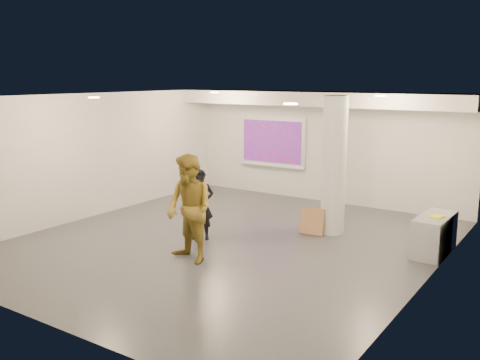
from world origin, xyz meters
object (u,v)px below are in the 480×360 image
Objects in this scene: column at (334,166)px; projection_screen at (272,142)px; credenza at (434,235)px; man at (189,209)px; woman at (201,205)px.

column is 1.43× the size of projection_screen.
projection_screen reaches higher than credenza.
projection_screen reaches higher than man.
credenza is 0.87× the size of woman.
credenza is (5.32, -2.86, -1.15)m from projection_screen.
projection_screen is at bearing 119.68° from man.
projection_screen is 6.08m from man.
column is 3.51m from man.
column is 2.98m from woman.
projection_screen is 1.61× the size of credenza.
projection_screen is (-3.10, 2.65, 0.03)m from column.
credenza is at bearing -8.93° from woman.
man reaches higher than woman.
woman reaches higher than credenza.
credenza is 4.75m from man.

